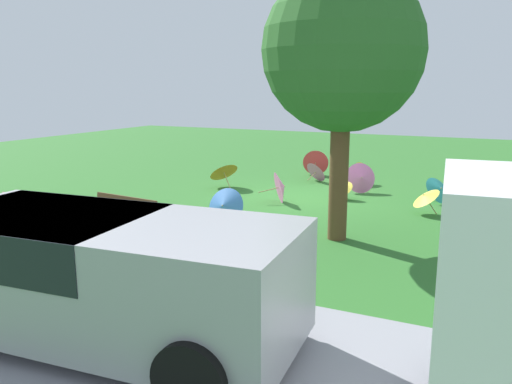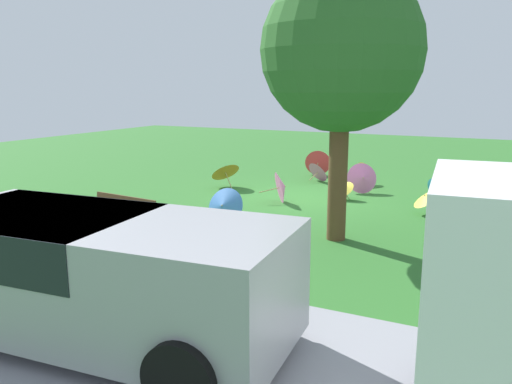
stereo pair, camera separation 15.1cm
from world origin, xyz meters
The scene contains 17 objects.
ground centered at (0.00, 0.00, 0.00)m, with size 40.00×40.00×0.00m, color #2D6B28.
road_strip centered at (0.00, 8.25, 0.00)m, with size 40.00×3.57×0.01m, color gray.
van_dark centered at (-0.76, 8.50, 0.91)m, with size 4.74×2.43×1.53m.
park_bench centered at (1.60, 4.97, 0.47)m, with size 1.64×0.64×0.90m.
shade_tree centered at (-2.16, 3.18, 3.67)m, with size 3.10×3.10×5.25m.
parasol_teal_0 centered at (-3.64, -1.22, 0.35)m, with size 0.91×0.99×0.70m.
parasol_pink_0 centered at (0.14, 0.63, 0.42)m, with size 0.89×0.87×0.85m.
parasol_yellow_0 centered at (-1.20, -2.75, 0.37)m, with size 0.76×0.85×0.74m.
parasol_pink_2 centered at (0.29, -2.73, 0.35)m, with size 0.90×0.82×0.70m.
parasol_orange_0 centered at (-4.30, -3.36, 0.42)m, with size 1.01×1.01×0.67m.
parasol_pink_3 centered at (5.43, 4.84, 0.52)m, with size 1.04×1.05×0.77m.
parasol_red_1 centered at (0.76, -3.93, 0.45)m, with size 0.95×0.85×0.90m.
parasol_yellow_1 centered at (-3.47, 0.34, 0.44)m, with size 0.89×0.92×0.69m.
parasol_blue_0 centered at (0.40, 3.26, 0.43)m, with size 0.90×0.89×0.86m.
parasol_orange_2 centered at (2.54, -0.51, 0.54)m, with size 1.12×1.15×0.88m.
parasol_pink_4 centered at (-1.44, -1.55, 0.44)m, with size 0.95×0.93×0.88m.
parasol_yellow_3 centered at (-1.18, -0.43, 0.32)m, with size 0.79×0.78×0.56m.
Camera 1 is at (-5.01, 12.93, 3.04)m, focal length 36.07 mm.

